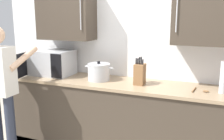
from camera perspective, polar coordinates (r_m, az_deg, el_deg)
The scene contains 8 objects.
back_wall_tiled at distance 3.21m, azimuth 4.87°, elevation 8.27°, with size 3.76×0.44×2.76m.
counter_unit at distance 3.16m, azimuth 2.90°, elevation -10.73°, with size 3.12×0.62×0.90m.
microwave_oven at distance 3.49m, azimuth -13.72°, elevation 1.65°, with size 0.55×0.77×0.33m.
knife_block at distance 2.93m, azimuth 6.20°, elevation -0.87°, with size 0.11×0.15×0.32m.
thermos_flask at distance 2.80m, azimuth 23.66°, elevation -1.55°, with size 0.08×0.08×0.33m.
stock_pot at distance 3.11m, azimuth -2.97°, elevation -0.43°, with size 0.37×0.27×0.23m.
wooden_spoon at distance 2.83m, azimuth 19.17°, elevation -4.33°, with size 0.17×0.18×0.02m.
person_figure at distance 3.11m, azimuth -23.67°, elevation -2.71°, with size 0.47×0.52×1.56m.
Camera 1 is at (0.93, -2.03, 1.67)m, focal length 40.98 mm.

